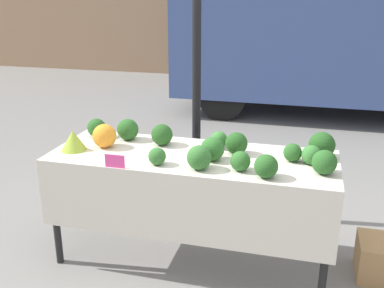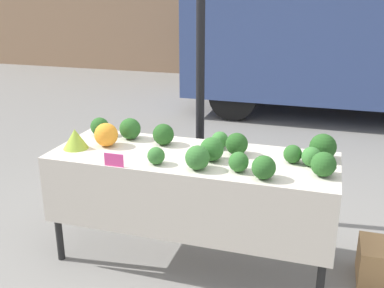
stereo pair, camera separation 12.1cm
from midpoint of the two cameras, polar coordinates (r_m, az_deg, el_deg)
The scene contains 21 objects.
ground_plane at distance 3.42m, azimuth 1.05°, elevation -14.23°, with size 40.00×40.00×0.00m, color gray.
tent_pole at distance 3.63m, azimuth 2.04°, elevation 9.37°, with size 0.07×0.07×2.54m.
parked_truck at distance 7.44m, azimuth 19.07°, elevation 12.83°, with size 4.93×2.15×2.25m.
market_table at distance 3.04m, azimuth 0.80°, elevation -3.73°, with size 1.95×0.71×0.81m.
orange_cauliflower at distance 3.26m, azimuth -9.80°, elevation 1.16°, with size 0.17×0.17×0.17m.
romanesco_head at distance 3.25m, azimuth -13.57°, elevation 0.64°, with size 0.18×0.18×0.14m.
broccoli_head_0 at distance 2.78m, azimuth 7.18°, elevation -2.28°, with size 0.13×0.13×0.13m.
broccoli_head_1 at distance 2.79m, azimuth 1.93°, elevation -1.75°, with size 0.16×0.16×0.16m.
broccoli_head_2 at distance 2.89m, azimuth -3.38°, elevation -1.51°, with size 0.11×0.11×0.11m.
broccoli_head_3 at distance 2.96m, azimuth 16.06°, elevation -1.57°, with size 0.13×0.13×0.13m.
broccoli_head_4 at distance 3.09m, azimuth 17.37°, elevation -0.37°, with size 0.18×0.18×0.18m.
broccoli_head_5 at distance 3.24m, azimuth -2.60°, elevation 1.22°, with size 0.15×0.15×0.15m.
broccoli_head_6 at distance 3.39m, azimuth -6.86°, elevation 1.93°, with size 0.16×0.16×0.16m.
broccoli_head_7 at distance 2.82m, azimuth 17.54°, elevation -2.48°, with size 0.15×0.15×0.15m.
broccoli_head_8 at distance 2.94m, azimuth 3.70°, elevation -0.67°, with size 0.16×0.16×0.16m.
broccoli_head_9 at distance 3.51m, azimuth -10.68°, elevation 2.18°, with size 0.14×0.14×0.14m.
broccoli_head_10 at distance 3.06m, azimuth 6.83°, elevation -0.00°, with size 0.15×0.15×0.15m.
broccoli_head_11 at distance 2.70m, azimuth 10.37°, elevation -2.96°, with size 0.14×0.14×0.14m.
broccoli_head_12 at distance 2.99m, azimuth 13.80°, elevation -1.25°, with size 0.12×0.12×0.12m.
broccoli_head_13 at distance 3.18m, azimuth 4.65°, elevation 0.51°, with size 0.12×0.12×0.12m.
price_sign at distance 2.88m, azimuth -8.71°, elevation -2.03°, with size 0.13×0.01×0.09m.
Camera 2 is at (0.85, -2.74, 1.87)m, focal length 42.00 mm.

